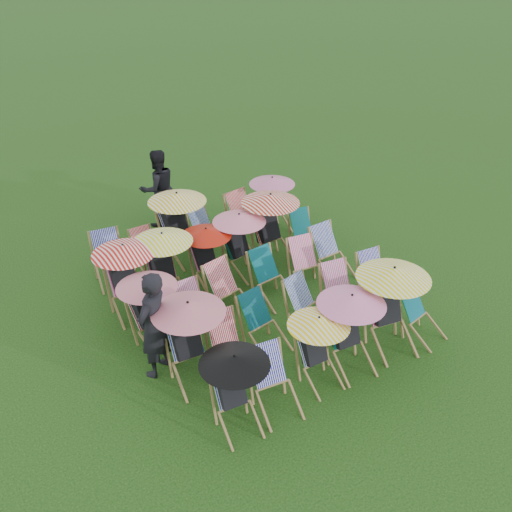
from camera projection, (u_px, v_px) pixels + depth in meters
ground at (256, 306)px, 10.77m from camera, size 100.00×100.00×0.00m
deckchair_0 at (235, 391)px, 7.97m from camera, size 1.01×1.06×1.19m
deckchair_1 at (275, 384)px, 8.34m from camera, size 0.73×0.93×0.93m
deckchair_2 at (319, 349)px, 8.77m from camera, size 0.97×1.01×1.15m
deckchair_3 at (350, 331)px, 9.03m from camera, size 1.10×1.16×1.30m
deckchair_4 at (391, 307)px, 9.45m from camera, size 1.23×1.32×1.46m
deckchair_5 at (423, 316)px, 9.79m from camera, size 0.70×0.88×0.86m
deckchair_6 at (190, 341)px, 8.77m from camera, size 1.15×1.22×1.37m
deckchair_7 at (229, 345)px, 9.11m from camera, size 0.68×0.88×0.89m
deckchair_8 at (264, 324)px, 9.55m from camera, size 0.71×0.92×0.93m
deckchair_9 at (309, 305)px, 10.01m from camera, size 0.76×0.95×0.92m
deckchair_10 at (342, 294)px, 10.30m from camera, size 0.77×0.96×0.94m
deckchair_11 at (378, 279)px, 10.74m from camera, size 0.68×0.89×0.90m
deckchair_12 at (151, 311)px, 9.56m from camera, size 1.03×1.12×1.22m
deckchair_13 at (195, 310)px, 9.96m from camera, size 0.57×0.79×0.85m
deckchair_14 at (231, 292)px, 10.30m from camera, size 0.80×1.00×0.98m
deckchair_15 at (272, 278)px, 10.74m from camera, size 0.70×0.92×0.95m
deckchair_16 at (308, 266)px, 11.10m from camera, size 0.76×0.96×0.95m
deckchair_17 at (333, 253)px, 11.49m from camera, size 0.68×0.93×0.98m
deckchair_18 at (126, 279)px, 10.28m from camera, size 1.14×1.19×1.35m
deckchair_19 at (164, 266)px, 10.66m from camera, size 1.13×1.20×1.34m
deckchair_20 at (208, 256)px, 11.13m from camera, size 1.00×1.04×1.18m
deckchair_21 at (241, 243)px, 11.47m from camera, size 1.07×1.17×1.27m
deckchair_22 at (272, 226)px, 11.88m from camera, size 1.22×1.28×1.45m
deckchair_23 at (305, 233)px, 12.36m from camera, size 0.69×0.87×0.85m
deckchair_24 at (110, 260)px, 11.28m from camera, size 0.78×0.98×0.97m
deckchair_25 at (148, 251)px, 11.72m from camera, size 0.54×0.76×0.82m
deckchair_26 at (180, 225)px, 11.93m from camera, size 1.22×1.31×1.45m
deckchair_27 at (207, 231)px, 12.40m from camera, size 0.68×0.86×0.86m
deckchair_28 at (247, 218)px, 12.76m from camera, size 0.79×1.02×1.03m
deckchair_29 at (273, 203)px, 13.09m from camera, size 1.05×1.10×1.24m
person_left at (153, 325)px, 8.78m from camera, size 0.81×0.74×1.85m
person_rear at (158, 188)px, 13.13m from camera, size 0.91×0.71×1.85m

